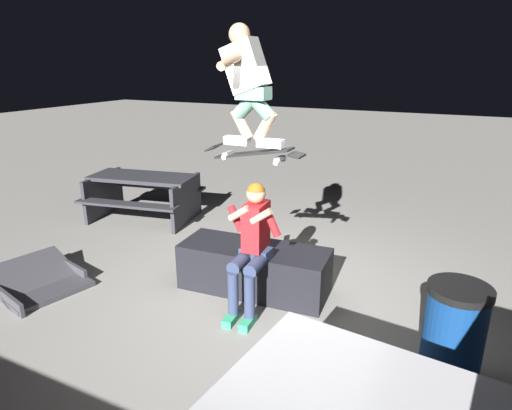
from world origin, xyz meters
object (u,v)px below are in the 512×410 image
kicker_ramp (39,282)px  picnic_table_back (143,190)px  trash_bin (453,334)px  skater_airborne (248,80)px  person_sitting_on_ledge (252,242)px  skateboard (254,153)px  ledge_box_main (254,269)px

kicker_ramp → picnic_table_back: size_ratio=0.61×
trash_bin → picnic_table_back: bearing=-22.9°
skater_airborne → person_sitting_on_ledge: bearing=134.3°
picnic_table_back → trash_bin: bearing=157.1°
skater_airborne → trash_bin: size_ratio=1.29×
skateboard → picnic_table_back: 3.52m
skater_airborne → kicker_ramp: size_ratio=0.96×
trash_bin → kicker_ramp: bearing=5.0°
skateboard → trash_bin: (-1.98, 0.37, -1.24)m
picnic_table_back → skater_airborne: bearing=149.3°
kicker_ramp → trash_bin: 4.47m
picnic_table_back → skateboard: bearing=149.8°
skater_airborne → picnic_table_back: bearing=-30.7°
skater_airborne → picnic_table_back: size_ratio=0.58×
picnic_table_back → trash_bin: 5.26m
ledge_box_main → picnic_table_back: (2.73, -1.38, 0.23)m
person_sitting_on_ledge → skateboard: 0.91m
ledge_box_main → picnic_table_back: 3.07m
trash_bin → skateboard: bearing=-10.7°
ledge_box_main → trash_bin: size_ratio=1.96×
ledge_box_main → picnic_table_back: size_ratio=0.89×
ledge_box_main → person_sitting_on_ledge: 0.64m
kicker_ramp → person_sitting_on_ledge: bearing=-164.6°
trash_bin → ledge_box_main: bearing=-17.3°
ledge_box_main → skateboard: 1.45m
skateboard → trash_bin: skateboard is taller
skater_airborne → kicker_ramp: (2.40, 0.76, -2.31)m
kicker_ramp → trash_bin: (-4.44, -0.39, 0.38)m
ledge_box_main → skateboard: bearing=115.1°
person_sitting_on_ledge → kicker_ramp: size_ratio=1.17×
skater_airborne → picnic_table_back: 3.76m
skater_airborne → kicker_ramp: skater_airborne is taller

